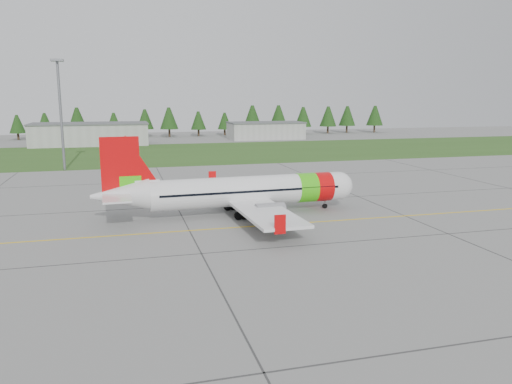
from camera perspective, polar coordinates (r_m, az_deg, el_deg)
name	(u,v)px	position (r m, az deg, el deg)	size (l,w,h in m)	color
ground	(357,241)	(48.81, 11.51, -5.53)	(320.00, 320.00, 0.00)	gray
aircraft	(243,191)	(58.21, -1.47, 0.07)	(31.07, 28.58, 9.41)	white
service_van	(123,158)	(96.98, -14.96, 3.82)	(1.69, 1.59, 4.84)	silver
grass_strip	(210,152)	(126.34, -5.29, 4.56)	(320.00, 50.00, 0.03)	#30561E
taxi_guideline	(325,221)	(55.81, 7.85, -3.34)	(120.00, 0.25, 0.02)	gold
hangar_west	(90,135)	(152.42, -18.41, 6.24)	(32.00, 14.00, 6.00)	#A8A8A3
hangar_east	(266,131)	(166.73, 1.11, 6.98)	(24.00, 12.00, 5.20)	#A8A8A3
floodlight_mast	(61,117)	(100.44, -21.39, 8.01)	(0.50, 0.50, 20.00)	slate
treeline	(183,122)	(181.26, -8.37, 7.93)	(160.00, 8.00, 10.00)	#1C3F14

